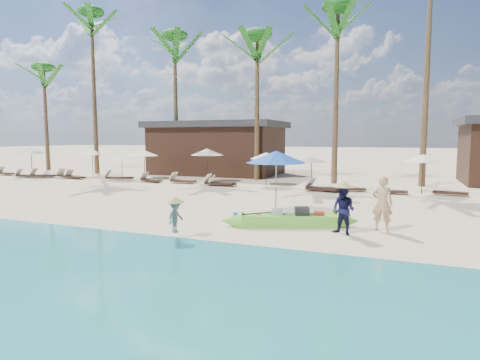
% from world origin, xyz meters
% --- Properties ---
extents(ground, '(240.00, 240.00, 0.00)m').
position_xyz_m(ground, '(0.00, 0.00, 0.00)').
color(ground, beige).
rests_on(ground, ground).
extents(wet_sand_strip, '(240.00, 4.50, 0.01)m').
position_xyz_m(wet_sand_strip, '(0.00, -5.00, 0.00)').
color(wet_sand_strip, tan).
rests_on(wet_sand_strip, ground).
extents(green_canoe, '(4.98, 2.18, 0.66)m').
position_xyz_m(green_canoe, '(2.79, 0.26, 0.22)').
color(green_canoe, '#76E445').
rests_on(green_canoe, ground).
extents(tourist, '(0.68, 0.48, 1.78)m').
position_xyz_m(tourist, '(5.70, 0.75, 0.89)').
color(tourist, tan).
rests_on(tourist, ground).
extents(vendor_green, '(0.92, 0.84, 1.54)m').
position_xyz_m(vendor_green, '(4.62, -0.23, 0.77)').
color(vendor_green, '#131336').
rests_on(vendor_green, ground).
extents(vendor_yellow, '(0.42, 0.66, 0.97)m').
position_xyz_m(vendor_yellow, '(0.09, -2.61, 0.66)').
color(vendor_yellow, gray).
rests_on(vendor_yellow, ground).
extents(blue_umbrella, '(2.31, 2.31, 2.49)m').
position_xyz_m(blue_umbrella, '(1.76, 2.07, 2.25)').
color(blue_umbrella, '#99999E').
rests_on(blue_umbrella, ground).
extents(resort_parasol_0, '(2.10, 2.10, 2.17)m').
position_xyz_m(resort_parasol_0, '(-21.41, 10.92, 1.95)').
color(resort_parasol_0, '#341E15').
rests_on(resort_parasol_0, ground).
extents(lounger_0_left, '(1.89, 0.72, 0.63)m').
position_xyz_m(lounger_0_left, '(-23.18, 9.92, 0.21)').
color(lounger_0_left, '#341E15').
rests_on(lounger_0_left, ground).
extents(lounger_0_right, '(1.86, 0.96, 0.61)m').
position_xyz_m(lounger_0_right, '(-20.02, 9.21, 0.20)').
color(lounger_0_right, '#341E15').
rests_on(lounger_0_right, ground).
extents(resort_parasol_1, '(2.01, 2.01, 2.07)m').
position_xyz_m(resort_parasol_1, '(-16.33, 12.17, 1.87)').
color(resort_parasol_1, '#341E15').
rests_on(resort_parasol_1, ground).
extents(lounger_1_left, '(1.95, 1.09, 0.63)m').
position_xyz_m(lounger_1_left, '(-18.80, 9.51, 0.21)').
color(lounger_1_left, '#341E15').
rests_on(lounger_1_left, ground).
extents(lounger_1_right, '(1.91, 0.86, 0.62)m').
position_xyz_m(lounger_1_right, '(-16.94, 10.07, 0.21)').
color(lounger_1_right, '#341E15').
rests_on(lounger_1_right, ground).
extents(resort_parasol_2, '(1.81, 1.81, 1.86)m').
position_xyz_m(resort_parasol_2, '(-12.28, 10.64, 1.68)').
color(resort_parasol_2, '#341E15').
rests_on(resort_parasol_2, ground).
extents(lounger_2_left, '(1.88, 0.91, 0.61)m').
position_xyz_m(lounger_2_left, '(-15.94, 9.83, 0.20)').
color(lounger_2_left, '#341E15').
rests_on(lounger_2_left, ground).
extents(resort_parasol_3, '(2.04, 2.04, 2.10)m').
position_xyz_m(resort_parasol_3, '(-10.97, 11.49, 1.90)').
color(resort_parasol_3, '#341E15').
rests_on(resort_parasol_3, ground).
extents(lounger_3_left, '(2.07, 1.22, 0.67)m').
position_xyz_m(lounger_3_left, '(-12.44, 10.30, 0.23)').
color(lounger_3_left, '#341E15').
rests_on(lounger_3_left, ground).
extents(lounger_3_right, '(1.77, 0.91, 0.58)m').
position_xyz_m(lounger_3_right, '(-9.46, 9.98, 0.19)').
color(lounger_3_right, '#341E15').
rests_on(lounger_3_right, ground).
extents(resort_parasol_4, '(2.19, 2.19, 2.26)m').
position_xyz_m(resort_parasol_4, '(-5.89, 11.44, 2.04)').
color(resort_parasol_4, '#341E15').
rests_on(resort_parasol_4, ground).
extents(lounger_4_left, '(1.85, 0.64, 0.62)m').
position_xyz_m(lounger_4_left, '(-7.19, 10.23, 0.21)').
color(lounger_4_left, '#341E15').
rests_on(lounger_4_left, ground).
extents(lounger_4_right, '(1.95, 0.67, 0.65)m').
position_xyz_m(lounger_4_right, '(-4.37, 9.80, 0.22)').
color(lounger_4_right, '#341E15').
rests_on(lounger_4_right, ground).
extents(resort_parasol_5, '(2.02, 2.02, 2.08)m').
position_xyz_m(resort_parasol_5, '(-1.59, 11.01, 1.88)').
color(resort_parasol_5, '#341E15').
rests_on(resort_parasol_5, ground).
extents(lounger_5_left, '(1.81, 1.05, 0.59)m').
position_xyz_m(lounger_5_left, '(-4.14, 9.91, 0.20)').
color(lounger_5_left, '#341E15').
rests_on(lounger_5_left, ground).
extents(resort_parasol_6, '(1.89, 1.89, 1.95)m').
position_xyz_m(resort_parasol_6, '(1.35, 10.58, 1.75)').
color(resort_parasol_6, '#341E15').
rests_on(resort_parasol_6, ground).
extents(lounger_6_left, '(1.94, 1.09, 0.63)m').
position_xyz_m(lounger_6_left, '(2.11, 9.64, 0.21)').
color(lounger_6_left, '#341E15').
rests_on(lounger_6_left, ground).
extents(lounger_6_right, '(1.94, 0.83, 0.64)m').
position_xyz_m(lounger_6_right, '(1.99, 9.63, 0.21)').
color(lounger_6_right, '#341E15').
rests_on(lounger_6_right, ground).
extents(resort_parasol_7, '(2.06, 2.06, 2.12)m').
position_xyz_m(resort_parasol_7, '(7.30, 10.72, 1.91)').
color(resort_parasol_7, '#341E15').
rests_on(resort_parasol_7, ground).
extents(lounger_7_left, '(1.71, 0.98, 0.56)m').
position_xyz_m(lounger_7_left, '(3.56, 10.16, 0.19)').
color(lounger_7_left, '#341E15').
rests_on(lounger_7_left, ground).
extents(lounger_7_right, '(1.70, 0.59, 0.57)m').
position_xyz_m(lounger_7_right, '(5.68, 9.95, 0.19)').
color(lounger_7_right, '#341E15').
rests_on(lounger_7_right, ground).
extents(lounger_8_left, '(1.79, 0.85, 0.58)m').
position_xyz_m(lounger_8_left, '(8.53, 10.52, 0.20)').
color(lounger_8_left, '#341E15').
rests_on(lounger_8_left, ground).
extents(palm_0, '(2.08, 2.08, 9.90)m').
position_xyz_m(palm_0, '(-24.62, 15.48, 8.11)').
color(palm_0, brown).
rests_on(palm_0, ground).
extents(palm_1, '(2.08, 2.08, 13.60)m').
position_xyz_m(palm_1, '(-17.59, 14.06, 10.82)').
color(palm_1, brown).
rests_on(palm_1, ground).
extents(palm_2, '(2.08, 2.08, 11.33)m').
position_xyz_m(palm_2, '(-10.45, 15.08, 9.18)').
color(palm_2, brown).
rests_on(palm_2, ground).
extents(palm_3, '(2.08, 2.08, 10.52)m').
position_xyz_m(palm_3, '(-3.36, 14.27, 8.58)').
color(palm_3, brown).
rests_on(palm_3, ground).
extents(palm_4, '(2.08, 2.08, 11.70)m').
position_xyz_m(palm_4, '(2.15, 14.01, 9.45)').
color(palm_4, brown).
rests_on(palm_4, ground).
extents(palm_5, '(2.08, 2.08, 13.60)m').
position_xyz_m(palm_5, '(7.45, 14.38, 10.82)').
color(palm_5, brown).
rests_on(palm_5, ground).
extents(pavilion_west, '(10.80, 6.60, 4.30)m').
position_xyz_m(pavilion_west, '(-8.00, 17.50, 2.19)').
color(pavilion_west, '#341E15').
rests_on(pavilion_west, ground).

